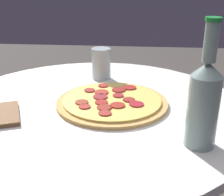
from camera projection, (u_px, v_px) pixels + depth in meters
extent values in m
cylinder|color=silver|center=(94.00, 109.00, 0.93)|extent=(0.90, 0.90, 0.02)
cylinder|color=tan|center=(112.00, 103.00, 0.92)|extent=(0.33, 0.33, 0.01)
cylinder|color=#EACC60|center=(112.00, 100.00, 0.92)|extent=(0.29, 0.29, 0.01)
cylinder|color=maroon|center=(105.00, 113.00, 0.83)|extent=(0.04, 0.04, 0.00)
cylinder|color=maroon|center=(101.00, 92.00, 0.97)|extent=(0.04, 0.04, 0.00)
cylinder|color=maroon|center=(118.00, 95.00, 0.94)|extent=(0.03, 0.03, 0.00)
cylinder|color=maroon|center=(119.00, 90.00, 0.99)|extent=(0.04, 0.04, 0.00)
cylinder|color=maroon|center=(82.00, 102.00, 0.89)|extent=(0.04, 0.04, 0.00)
cylinder|color=maroon|center=(90.00, 90.00, 0.98)|extent=(0.03, 0.03, 0.00)
cylinder|color=maroon|center=(130.00, 88.00, 1.01)|extent=(0.04, 0.04, 0.00)
cylinder|color=maroon|center=(85.00, 107.00, 0.87)|extent=(0.03, 0.03, 0.00)
cylinder|color=maroon|center=(101.00, 102.00, 0.89)|extent=(0.04, 0.04, 0.00)
cylinder|color=maroon|center=(118.00, 105.00, 0.87)|extent=(0.04, 0.04, 0.00)
cylinder|color=maroon|center=(100.00, 97.00, 0.93)|extent=(0.04, 0.04, 0.00)
cylinder|color=maroon|center=(136.00, 104.00, 0.88)|extent=(0.04, 0.04, 0.00)
cylinder|color=maroon|center=(129.00, 100.00, 0.91)|extent=(0.04, 0.04, 0.00)
cylinder|color=maroon|center=(104.00, 107.00, 0.86)|extent=(0.04, 0.04, 0.00)
cylinder|color=maroon|center=(103.00, 86.00, 1.02)|extent=(0.03, 0.03, 0.00)
cylinder|color=gray|center=(202.00, 112.00, 0.68)|extent=(0.07, 0.07, 0.16)
cone|color=gray|center=(208.00, 69.00, 0.64)|extent=(0.07, 0.07, 0.03)
cylinder|color=gray|center=(211.00, 42.00, 0.62)|extent=(0.03, 0.03, 0.08)
cylinder|color=#1E8438|center=(214.00, 19.00, 0.61)|extent=(0.03, 0.03, 0.01)
cylinder|color=#ADBCC6|center=(101.00, 64.00, 1.12)|extent=(0.07, 0.07, 0.11)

